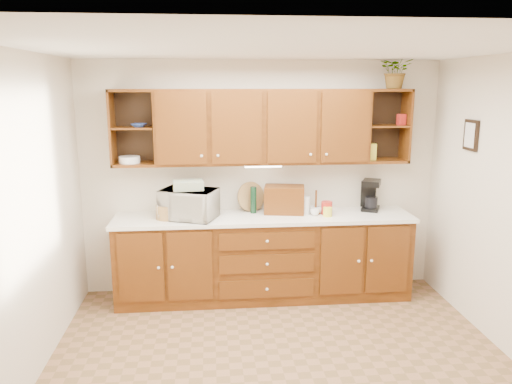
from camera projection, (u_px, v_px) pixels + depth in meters
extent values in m
plane|color=#8B6040|center=(282.00, 367.00, 4.22)|extent=(4.00, 4.00, 0.00)
plane|color=white|center=(286.00, 48.00, 3.67)|extent=(4.00, 4.00, 0.00)
plane|color=beige|center=(261.00, 178.00, 5.64)|extent=(4.00, 0.00, 4.00)
plane|color=beige|center=(22.00, 225.00, 3.76)|extent=(0.00, 3.50, 3.50)
cube|color=#3A1C06|center=(264.00, 258.00, 5.53)|extent=(3.20, 0.60, 0.90)
cube|color=white|center=(264.00, 217.00, 5.42)|extent=(3.24, 0.64, 0.04)
cube|color=#3A1C06|center=(263.00, 127.00, 5.36)|extent=(2.30, 0.33, 0.80)
cube|color=black|center=(135.00, 127.00, 5.38)|extent=(0.45, 0.02, 0.80)
cube|color=black|center=(382.00, 125.00, 5.63)|extent=(0.45, 0.02, 0.80)
cube|color=#3A1C06|center=(133.00, 128.00, 5.23)|extent=(0.43, 0.30, 0.02)
cube|color=#3A1C06|center=(387.00, 126.00, 5.48)|extent=(0.43, 0.30, 0.02)
cube|color=#3A1C06|center=(389.00, 90.00, 5.40)|extent=(0.45, 0.33, 0.03)
cube|color=white|center=(263.00, 166.00, 5.40)|extent=(0.40, 0.05, 0.02)
cube|color=black|center=(471.00, 135.00, 4.88)|extent=(0.03, 0.24, 0.30)
cylinder|color=#9B7040|center=(167.00, 212.00, 5.28)|extent=(0.26, 0.26, 0.15)
imported|color=beige|center=(189.00, 204.00, 5.28)|extent=(0.67, 0.57, 0.31)
cube|color=#DCC567|center=(188.00, 185.00, 5.23)|extent=(0.33, 0.26, 0.09)
cylinder|color=black|center=(253.00, 200.00, 5.50)|extent=(0.07, 0.07, 0.30)
cylinder|color=#9B7040|center=(251.00, 210.00, 5.63)|extent=(0.34, 0.22, 0.33)
cube|color=#3A1C06|center=(284.00, 199.00, 5.51)|extent=(0.47, 0.34, 0.30)
cylinder|color=#3A1C06|center=(316.00, 202.00, 5.47)|extent=(0.02, 0.02, 0.26)
cylinder|color=#3A1C06|center=(316.00, 213.00, 5.50)|extent=(0.11, 0.11, 0.01)
imported|color=white|center=(322.00, 210.00, 5.51)|extent=(0.12, 0.12, 0.08)
imported|color=white|center=(311.00, 209.00, 5.54)|extent=(0.12, 0.12, 0.08)
imported|color=white|center=(315.00, 212.00, 5.43)|extent=(0.12, 0.12, 0.08)
cylinder|color=#AE2019|center=(327.00, 208.00, 5.46)|extent=(0.15, 0.15, 0.14)
cylinder|color=white|center=(306.00, 205.00, 5.47)|extent=(0.09, 0.09, 0.20)
cylinder|color=yellow|center=(328.00, 212.00, 5.38)|extent=(0.11, 0.11, 0.10)
cube|color=black|center=(370.00, 209.00, 5.65)|extent=(0.27, 0.30, 0.04)
cube|color=black|center=(368.00, 194.00, 5.71)|extent=(0.18, 0.12, 0.30)
cube|color=black|center=(372.00, 183.00, 5.59)|extent=(0.27, 0.30, 0.07)
cylinder|color=black|center=(371.00, 203.00, 5.62)|extent=(0.18, 0.18, 0.13)
imported|color=navy|center=(139.00, 125.00, 5.20)|extent=(0.19, 0.19, 0.04)
cylinder|color=white|center=(129.00, 160.00, 5.29)|extent=(0.23, 0.23, 0.07)
cube|color=yellow|center=(371.00, 152.00, 5.50)|extent=(0.10, 0.08, 0.18)
cube|color=#AE2019|center=(401.00, 120.00, 5.45)|extent=(0.09, 0.08, 0.12)
imported|color=#999999|center=(396.00, 71.00, 5.32)|extent=(0.42, 0.40, 0.38)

